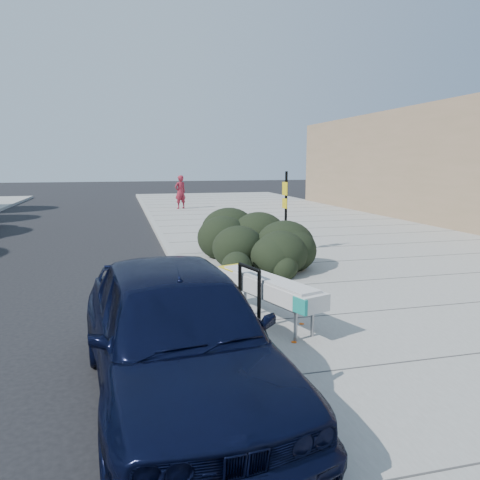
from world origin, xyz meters
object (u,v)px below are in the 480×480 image
object	(u,v)px
bike_rack	(249,288)
bench	(268,287)
sign_post	(285,206)
sedan_navy	(177,333)
pedestrian	(180,192)

from	to	relation	value
bike_rack	bench	bearing A→B (deg)	-18.57
sign_post	bike_rack	bearing A→B (deg)	-125.37
sign_post	sedan_navy	xyz separation A→B (m)	(-4.04, -7.59, -0.66)
bike_rack	pedestrian	bearing A→B (deg)	69.81
bench	pedestrian	size ratio (longest dim) A/B	1.32
bench	sign_post	bearing A→B (deg)	49.38
bike_rack	sedan_navy	size ratio (longest dim) A/B	0.20
bike_rack	sign_post	xyz separation A→B (m)	(2.64, 5.63, 0.76)
pedestrian	bench	bearing A→B (deg)	62.38
bench	sedan_navy	distance (m)	2.60
pedestrian	sign_post	bearing A→B (deg)	70.97
pedestrian	sedan_navy	bearing A→B (deg)	58.06
bench	sign_post	distance (m)	6.15
bench	sign_post	world-z (taller)	sign_post
sign_post	sedan_navy	world-z (taller)	sign_post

